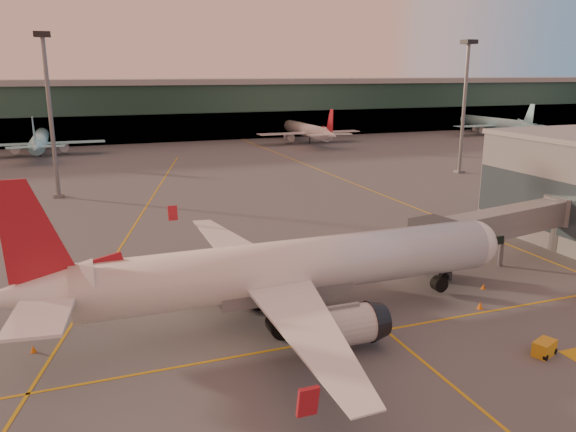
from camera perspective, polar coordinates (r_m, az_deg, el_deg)
name	(u,v)px	position (r m, az deg, el deg)	size (l,w,h in m)	color
ground	(358,373)	(39.64, 7.09, -15.51)	(600.00, 600.00, 0.00)	#4C4F54
taxi_markings	(157,222)	(77.81, -13.20, -0.61)	(100.12, 173.00, 0.01)	gold
terminal	(134,110)	(173.15, -15.34, 10.33)	(400.00, 20.00, 17.60)	#19382D
mast_west_near	(49,104)	(96.43, -23.09, 10.44)	(2.40, 2.40, 25.60)	slate
mast_east_near	(465,97)	(116.72, 17.52, 11.42)	(2.40, 2.40, 25.60)	slate
distant_aircraft_row	(188,148)	(152.00, -10.14, 6.78)	(350.00, 34.00, 13.00)	#94E6F7
main_airplane	(280,271)	(45.26, -0.77, -5.61)	(42.67, 38.31, 12.92)	white
jet_bridge	(512,224)	(62.97, 21.79, -0.71)	(23.85, 7.60, 6.23)	slate
catering_truck	(212,271)	(51.41, -7.69, -5.53)	(5.44, 3.01, 4.00)	#C03B1B
gpu_cart	(545,348)	(45.17, 24.61, -12.11)	(2.12, 1.70, 1.08)	gold
cone_nose	(483,286)	(55.93, 19.23, -6.77)	(0.41, 0.41, 0.52)	orange
cone_tail	(33,349)	(45.63, -24.46, -12.19)	(0.42, 0.42, 0.54)	orange
cone_wing_left	(211,254)	(62.47, -7.79, -3.81)	(0.47, 0.47, 0.60)	orange
cone_fwd	(480,305)	(51.38, 18.94, -8.58)	(0.50, 0.50, 0.64)	orange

